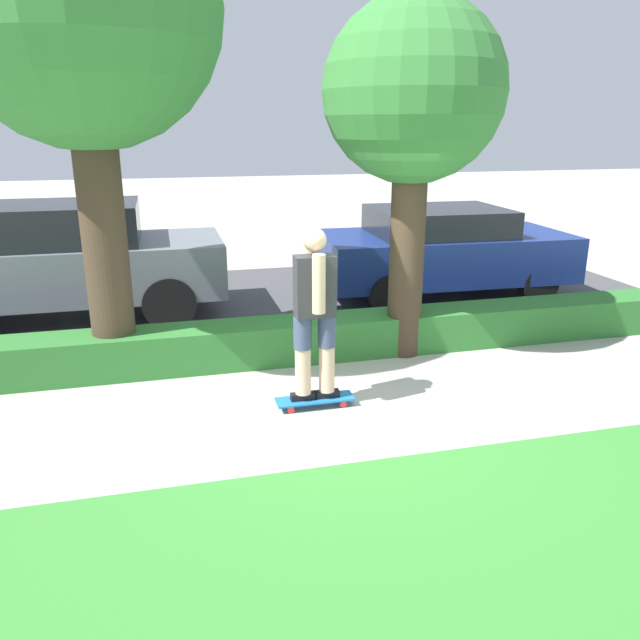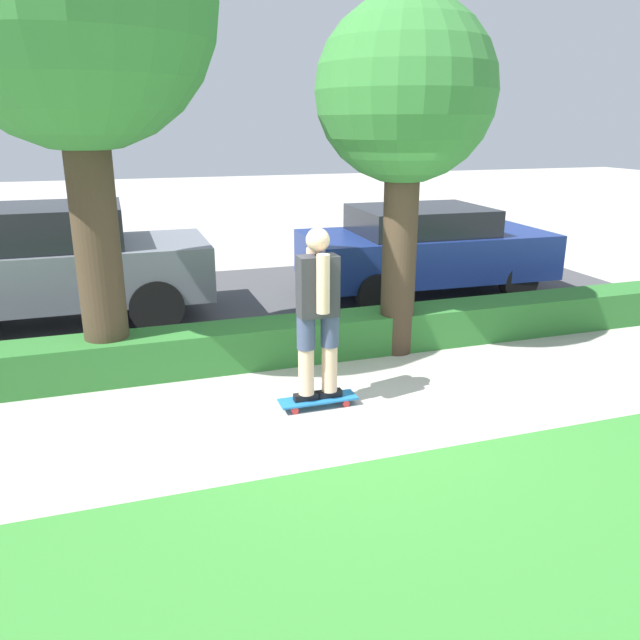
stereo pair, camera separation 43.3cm
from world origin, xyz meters
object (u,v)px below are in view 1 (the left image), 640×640
object	(u,v)px
tree_near	(81,11)
skater_person	(315,311)
tree_mid	(413,99)
skateboard	(315,400)
parked_car_front	(68,260)
parked_car_middle	(442,250)

from	to	relation	value
tree_near	skater_person	bearing A→B (deg)	-36.16
tree_mid	skateboard	bearing A→B (deg)	-139.03
skater_person	tree_mid	size ratio (longest dim) A/B	0.42
skater_person	parked_car_front	size ratio (longest dim) A/B	0.40
skater_person	tree_near	world-z (taller)	tree_near
tree_mid	parked_car_front	xyz separation A→B (m)	(-4.23, 2.58, -2.16)
skateboard	tree_near	distance (m)	4.54
skateboard	skater_person	bearing A→B (deg)	26.57
tree_near	parked_car_middle	distance (m)	6.42
skateboard	tree_mid	size ratio (longest dim) A/B	0.19
tree_near	parked_car_middle	bearing A→B (deg)	24.02
tree_mid	tree_near	bearing A→B (deg)	176.65
tree_mid	parked_car_middle	distance (m)	3.77
tree_near	tree_mid	bearing A→B (deg)	-3.35
skater_person	tree_near	xyz separation A→B (m)	(-2.02, 1.48, 2.82)
skateboard	parked_car_front	xyz separation A→B (m)	(-2.76, 3.85, 0.82)
skater_person	parked_car_front	distance (m)	4.74
tree_mid	parked_car_front	distance (m)	5.40
skater_person	parked_car_middle	xyz separation A→B (m)	(3.12, 3.77, -0.25)
parked_car_front	tree_near	bearing A→B (deg)	-72.68
skateboard	tree_near	world-z (taller)	tree_near
skater_person	tree_mid	world-z (taller)	tree_mid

